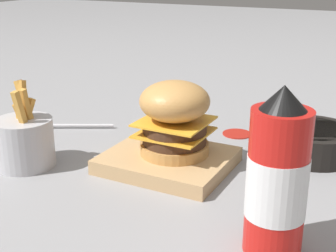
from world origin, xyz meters
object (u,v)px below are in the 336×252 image
fries_basket (25,140)px  side_bowl (312,141)px  spoon (51,125)px  burger (176,117)px  serving_board (168,160)px  ketchup_bottle (277,179)px

fries_basket → side_bowl: fries_basket is taller
spoon → burger: bearing=143.9°
burger → side_bowl: burger is taller
serving_board → fries_basket: 0.25m
ketchup_bottle → side_bowl: ketchup_bottle is taller
ketchup_bottle → fries_basket: ketchup_bottle is taller
fries_basket → side_bowl: size_ratio=0.94×
ketchup_bottle → fries_basket: (0.44, -0.05, -0.05)m
fries_basket → spoon: size_ratio=0.88×
serving_board → fries_basket: fries_basket is taller
side_bowl → spoon: 0.53m
burger → spoon: burger is taller
serving_board → side_bowl: side_bowl is taller
ketchup_bottle → fries_basket: bearing=-6.8°
serving_board → side_bowl: 0.27m
burger → spoon: (0.32, -0.05, -0.08)m
serving_board → ketchup_bottle: 0.29m
burger → fries_basket: same height
burger → ketchup_bottle: (-0.22, 0.17, 0.01)m
side_bowl → spoon: side_bowl is taller
burger → fries_basket: bearing=27.6°
serving_board → side_bowl: bearing=-140.4°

